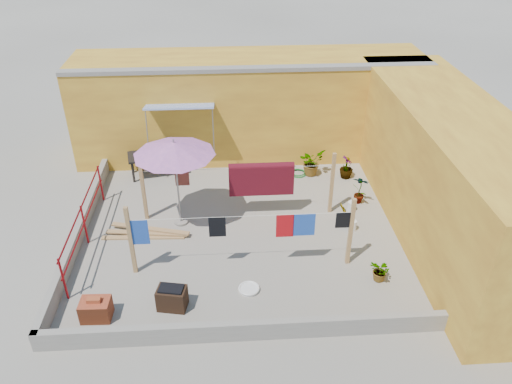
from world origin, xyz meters
TOP-DOWN VIEW (x-y plane):
  - ground at (0.00, 0.00)m, footprint 80.00×80.00m
  - wall_back at (0.50, 4.69)m, footprint 11.00×3.27m
  - wall_right at (5.20, 0.00)m, footprint 2.40×9.00m
  - parapet_front at (0.00, -3.58)m, footprint 8.30×0.16m
  - parapet_left at (-4.08, 0.00)m, footprint 0.16×7.30m
  - red_railing at (-3.85, -0.20)m, footprint 0.05×4.20m
  - clothesline_rig at (0.48, 0.51)m, footprint 5.09×2.35m
  - patio_umbrella at (-1.56, 0.51)m, footprint 2.45×2.45m
  - outdoor_table at (-2.52, 3.20)m, footprint 1.64×1.04m
  - brick_stack at (-3.09, -2.81)m, footprint 0.63×0.47m
  - lumber_pile at (-2.41, 0.01)m, footprint 2.25×0.72m
  - brazier at (-1.54, -2.61)m, footprint 0.67×0.51m
  - white_basin at (0.11, -2.21)m, footprint 0.48×0.48m
  - water_jug_a at (2.93, -0.09)m, footprint 0.20×0.20m
  - water_jug_b at (3.10, 0.80)m, footprint 0.20×0.20m
  - green_hose at (1.92, 2.93)m, footprint 0.53×0.53m
  - plant_back_a at (2.31, 2.91)m, footprint 1.00×0.99m
  - plant_back_b at (3.35, 2.63)m, footprint 0.41×0.41m
  - plant_right_a at (3.41, 1.19)m, footprint 0.56×0.51m
  - plant_right_b at (2.74, 0.07)m, footprint 0.45×0.49m
  - plant_right_c at (3.10, -2.07)m, footprint 0.58×0.61m

SIDE VIEW (x-z plane):
  - ground at x=0.00m, z-range 0.00..0.00m
  - green_hose at x=1.92m, z-range 0.00..0.07m
  - white_basin at x=0.11m, z-range 0.00..0.09m
  - lumber_pile at x=-2.41m, z-range 0.00..0.14m
  - water_jug_a at x=2.93m, z-range -0.02..0.30m
  - water_jug_b at x=3.10m, z-range -0.02..0.30m
  - parapet_front at x=0.00m, z-range 0.00..0.44m
  - parapet_left at x=-4.08m, z-range 0.00..0.44m
  - brick_stack at x=-3.09m, z-range -0.04..0.50m
  - brazier at x=-1.54m, z-range -0.01..0.54m
  - plant_right_c at x=3.10m, z-range 0.00..0.53m
  - plant_back_b at x=3.35m, z-range 0.00..0.72m
  - plant_right_b at x=2.74m, z-range 0.00..0.72m
  - plant_back_a at x=2.31m, z-range 0.00..0.84m
  - plant_right_a at x=3.41m, z-range 0.00..0.88m
  - outdoor_table at x=-2.52m, z-range 0.29..1.00m
  - red_railing at x=-3.85m, z-range 0.17..1.27m
  - clothesline_rig at x=0.48m, z-range 0.16..1.96m
  - wall_right at x=5.20m, z-range 0.00..3.20m
  - wall_back at x=0.50m, z-range 0.00..3.21m
  - patio_umbrella at x=-1.56m, z-range 0.98..3.43m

